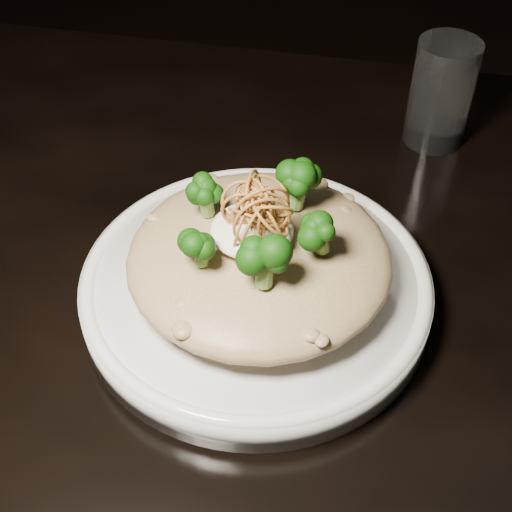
# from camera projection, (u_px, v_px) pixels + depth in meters

# --- Properties ---
(table) EXTENTS (1.10, 0.80, 0.75)m
(table) POSITION_uv_depth(u_px,v_px,m) (330.00, 344.00, 0.69)
(table) COLOR black
(table) RESTS_ON ground
(plate) EXTENTS (0.30, 0.30, 0.03)m
(plate) POSITION_uv_depth(u_px,v_px,m) (256.00, 289.00, 0.61)
(plate) COLOR white
(plate) RESTS_ON table
(risotto) EXTENTS (0.22, 0.22, 0.05)m
(risotto) POSITION_uv_depth(u_px,v_px,m) (259.00, 257.00, 0.58)
(risotto) COLOR brown
(risotto) RESTS_ON plate
(broccoli) EXTENTS (0.15, 0.15, 0.05)m
(broccoli) POSITION_uv_depth(u_px,v_px,m) (253.00, 214.00, 0.54)
(broccoli) COLOR black
(broccoli) RESTS_ON risotto
(cheese) EXTENTS (0.07, 0.07, 0.02)m
(cheese) POSITION_uv_depth(u_px,v_px,m) (252.00, 230.00, 0.56)
(cheese) COLOR white
(cheese) RESTS_ON risotto
(shallots) EXTENTS (0.05, 0.05, 0.03)m
(shallots) POSITION_uv_depth(u_px,v_px,m) (259.00, 206.00, 0.54)
(shallots) COLOR brown
(shallots) RESTS_ON cheese
(drinking_glass) EXTENTS (0.08, 0.08, 0.12)m
(drinking_glass) POSITION_uv_depth(u_px,v_px,m) (441.00, 93.00, 0.75)
(drinking_glass) COLOR silver
(drinking_glass) RESTS_ON table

